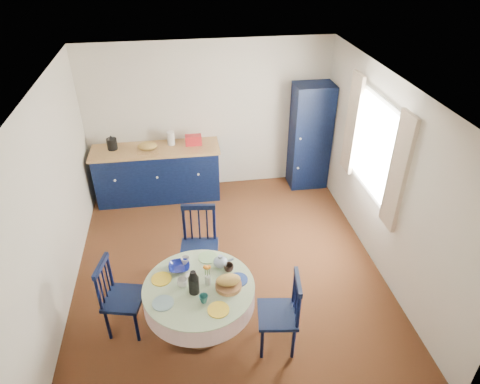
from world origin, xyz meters
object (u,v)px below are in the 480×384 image
object	(u,v)px
pantry_cabinet	(310,137)
dining_table	(200,294)
mug_d	(185,261)
chair_right	(281,313)
cobalt_bowl	(179,267)
chair_far	(199,246)
mug_a	(182,282)
mug_b	(204,299)
kitchen_counter	(158,172)
mug_c	(229,268)
chair_left	(120,297)

from	to	relation	value
pantry_cabinet	dining_table	size ratio (longest dim) A/B	1.52
dining_table	mug_d	world-z (taller)	dining_table
chair_right	cobalt_bowl	distance (m)	1.21
pantry_cabinet	chair_far	size ratio (longest dim) A/B	1.73
chair_right	chair_far	bearing A→B (deg)	-138.32
chair_far	mug_a	xyz separation A→B (m)	(-0.23, -0.86, 0.23)
dining_table	mug_b	bearing A→B (deg)	-83.50
kitchen_counter	mug_a	bearing A→B (deg)	-83.51
kitchen_counter	mug_c	distance (m)	2.91
mug_a	mug_c	size ratio (longest dim) A/B	1.04
mug_c	cobalt_bowl	world-z (taller)	mug_c
chair_left	kitchen_counter	bearing A→B (deg)	5.84
chair_left	mug_a	bearing A→B (deg)	-90.09
chair_far	mug_b	xyz separation A→B (m)	(-0.03, -1.12, 0.23)
kitchen_counter	chair_left	size ratio (longest dim) A/B	2.13
mug_c	mug_d	xyz separation A→B (m)	(-0.47, 0.18, 0.00)
mug_a	mug_b	bearing A→B (deg)	-52.23
mug_c	mug_d	bearing A→B (deg)	158.49
chair_left	mug_d	xyz separation A→B (m)	(0.74, 0.16, 0.28)
mug_b	mug_c	world-z (taller)	same
dining_table	chair_far	world-z (taller)	chair_far
mug_c	mug_b	bearing A→B (deg)	-126.83
chair_right	mug_a	world-z (taller)	chair_right
mug_b	mug_c	xyz separation A→B (m)	(0.31, 0.41, -0.00)
chair_far	chair_right	world-z (taller)	chair_far
chair_left	mug_d	world-z (taller)	chair_left
mug_b	cobalt_bowl	bearing A→B (deg)	113.60
chair_far	chair_right	bearing A→B (deg)	-49.17
dining_table	cobalt_bowl	distance (m)	0.39
chair_left	cobalt_bowl	xyz separation A→B (m)	(0.67, 0.09, 0.26)
kitchen_counter	mug_c	world-z (taller)	kitchen_counter
chair_left	mug_d	distance (m)	0.81
pantry_cabinet	cobalt_bowl	size ratio (longest dim) A/B	7.69
chair_far	kitchen_counter	bearing A→B (deg)	112.00
mug_c	pantry_cabinet	bearing A→B (deg)	58.13
chair_right	mug_c	xyz separation A→B (m)	(-0.49, 0.48, 0.27)
chair_right	mug_b	world-z (taller)	chair_right
mug_a	cobalt_bowl	size ratio (longest dim) A/B	0.49
chair_left	cobalt_bowl	size ratio (longest dim) A/B	4.06
mug_b	pantry_cabinet	bearing A→B (deg)	57.46
pantry_cabinet	chair_right	size ratio (longest dim) A/B	1.87
dining_table	mug_d	size ratio (longest dim) A/B	11.89
kitchen_counter	dining_table	distance (m)	3.00
pantry_cabinet	mug_a	world-z (taller)	pantry_cabinet
mug_a	mug_c	world-z (taller)	mug_a
mug_c	mug_d	world-z (taller)	mug_d
chair_left	chair_right	world-z (taller)	chair_right
kitchen_counter	mug_b	distance (m)	3.24
dining_table	cobalt_bowl	world-z (taller)	dining_table
pantry_cabinet	chair_far	xyz separation A→B (m)	(-2.03, -2.11, -0.37)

